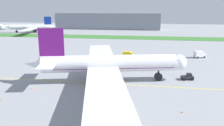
# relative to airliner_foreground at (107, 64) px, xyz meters

# --- Properties ---
(ground_plane) EXTENTS (600.00, 600.00, 0.00)m
(ground_plane) POSITION_rel_airliner_foreground_xyz_m (-1.33, -4.41, -5.75)
(ground_plane) COLOR gray
(ground_plane) RESTS_ON ground
(apron_taxi_line) EXTENTS (280.00, 0.36, 0.01)m
(apron_taxi_line) POSITION_rel_airliner_foreground_xyz_m (-1.33, -2.11, -5.75)
(apron_taxi_line) COLOR yellow
(apron_taxi_line) RESTS_ON ground
(grass_median_strip) EXTENTS (320.00, 24.00, 0.10)m
(grass_median_strip) POSITION_rel_airliner_foreground_xyz_m (-1.33, 116.24, -5.70)
(grass_median_strip) COLOR #38722D
(grass_median_strip) RESTS_ON ground
(airliner_foreground) EXTENTS (49.78, 79.73, 16.94)m
(airliner_foreground) POSITION_rel_airliner_foreground_xyz_m (0.00, 0.00, 0.00)
(airliner_foreground) COLOR white
(airliner_foreground) RESTS_ON ground
(pushback_tug) EXTENTS (5.69, 3.11, 2.16)m
(pushback_tug) POSITION_rel_airliner_foreground_xyz_m (25.44, 6.30, -4.78)
(pushback_tug) COLOR #26262B
(pushback_tug) RESTS_ON ground
(ground_crew_wingwalker_port) EXTENTS (0.50, 0.50, 1.72)m
(ground_crew_wingwalker_port) POSITION_rel_airliner_foreground_xyz_m (4.76, -21.62, -4.71)
(ground_crew_wingwalker_port) COLOR black
(ground_crew_wingwalker_port) RESTS_ON ground
(ground_crew_marshaller_front) EXTENTS (0.41, 0.53, 1.65)m
(ground_crew_marshaller_front) POSITION_rel_airliner_foreground_xyz_m (-6.12, 0.69, -4.75)
(ground_crew_marshaller_front) COLOR black
(ground_crew_marshaller_front) RESTS_ON ground
(traffic_cone_near_nose) EXTENTS (0.36, 0.36, 0.58)m
(traffic_cone_near_nose) POSITION_rel_airliner_foreground_xyz_m (-19.88, -10.65, -5.47)
(traffic_cone_near_nose) COLOR #F2590C
(traffic_cone_near_nose) RESTS_ON ground
(traffic_cone_port_wing) EXTENTS (0.36, 0.36, 0.58)m
(traffic_cone_port_wing) POSITION_rel_airliner_foreground_xyz_m (-23.66, -19.33, -5.47)
(traffic_cone_port_wing) COLOR #F2590C
(traffic_cone_port_wing) RESTS_ON ground
(traffic_cone_starboard_wing) EXTENTS (0.36, 0.36, 0.58)m
(traffic_cone_starboard_wing) POSITION_rel_airliner_foreground_xyz_m (20.69, -19.27, -5.47)
(traffic_cone_starboard_wing) COLOR #F2590C
(traffic_cone_starboard_wing) RESTS_ON ground
(service_truck_baggage_loader) EXTENTS (4.67, 2.59, 2.70)m
(service_truck_baggage_loader) POSITION_rel_airliner_foreground_xyz_m (2.54, 38.79, -4.26)
(service_truck_baggage_loader) COLOR yellow
(service_truck_baggage_loader) RESTS_ON ground
(service_truck_fuel_bowser) EXTENTS (5.79, 4.31, 3.19)m
(service_truck_fuel_bowser) POSITION_rel_airliner_foreground_xyz_m (35.93, 43.00, -4.07)
(service_truck_fuel_bowser) COLOR white
(service_truck_fuel_bowser) RESTS_ON ground
(parked_airliner_far_centre) EXTENTS (44.72, 71.73, 15.22)m
(parked_airliner_far_centre) POSITION_rel_airliner_foreground_xyz_m (-100.61, 139.66, -0.59)
(parked_airliner_far_centre) COLOR white
(parked_airliner_far_centre) RESTS_ON ground
(terminal_building) EXTENTS (117.64, 20.00, 18.00)m
(terminal_building) POSITION_rel_airliner_foreground_xyz_m (-36.28, 191.54, 3.25)
(terminal_building) COLOR gray
(terminal_building) RESTS_ON ground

